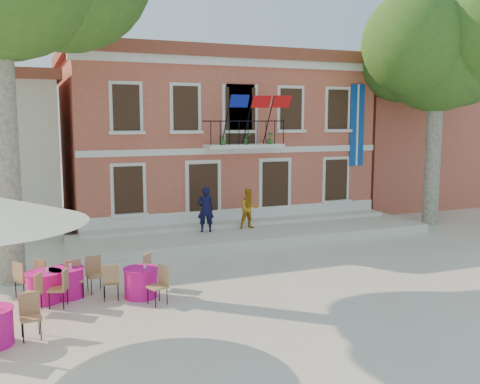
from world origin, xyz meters
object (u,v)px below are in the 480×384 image
object	(u,v)px
cafe_table_0	(44,285)
cafe_table_1	(141,281)
plane_tree_east	(438,53)
cafe_table_3	(67,281)
pedestrian_navy	(206,209)
pedestrian_orange	(249,209)

from	to	relation	value
cafe_table_0	cafe_table_1	distance (m)	2.40
plane_tree_east	cafe_table_3	distance (m)	17.54
pedestrian_navy	pedestrian_orange	xyz separation A→B (m)	(1.79, -0.01, -0.08)
pedestrian_navy	cafe_table_3	distance (m)	7.44
pedestrian_navy	plane_tree_east	bearing A→B (deg)	-173.46
pedestrian_navy	cafe_table_0	world-z (taller)	pedestrian_navy
pedestrian_orange	cafe_table_0	distance (m)	9.38
cafe_table_1	cafe_table_3	distance (m)	1.91
pedestrian_navy	cafe_table_0	distance (m)	7.97
pedestrian_orange	cafe_table_1	world-z (taller)	pedestrian_orange
pedestrian_navy	cafe_table_1	bearing A→B (deg)	68.26
plane_tree_east	cafe_table_0	size ratio (longest dim) A/B	5.34
pedestrian_orange	cafe_table_0	world-z (taller)	pedestrian_orange
plane_tree_east	cafe_table_3	xyz separation A→B (m)	(-15.55, -4.28, -6.90)
plane_tree_east	cafe_table_1	xyz separation A→B (m)	(-13.78, -5.00, -6.90)
pedestrian_navy	cafe_table_3	xyz separation A→B (m)	(-5.43, -5.03, -0.74)
plane_tree_east	pedestrian_navy	xyz separation A→B (m)	(-10.12, 0.75, -6.16)
pedestrian_orange	cafe_table_1	distance (m)	7.94
plane_tree_east	cafe_table_1	bearing A→B (deg)	-160.07
cafe_table_1	cafe_table_3	xyz separation A→B (m)	(-1.77, 0.72, 0.00)
plane_tree_east	cafe_table_1	size ratio (longest dim) A/B	5.38
cafe_table_1	pedestrian_orange	bearing A→B (deg)	46.44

